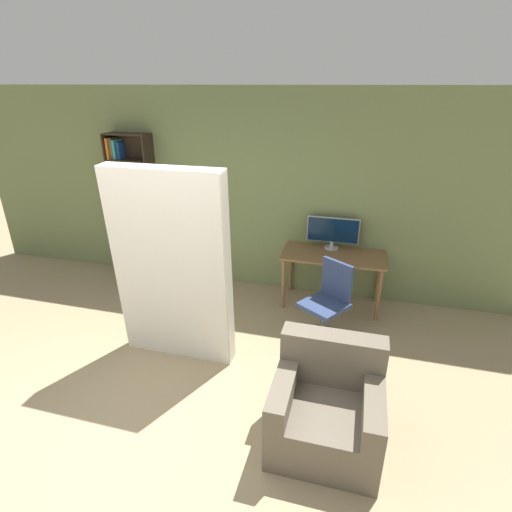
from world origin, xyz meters
The scene contains 8 objects.
ground_plane centered at (0.00, 0.00, 0.00)m, with size 16.00×16.00×0.00m, color #9E8966.
wall_back centered at (0.00, 3.03, 1.35)m, with size 8.00×0.06×2.70m.
desk centered at (1.45, 2.68, 0.63)m, with size 1.30×0.62×0.72m.
monitor centered at (1.40, 2.89, 0.96)m, with size 0.67×0.18×0.42m.
office_chair centered at (1.46, 1.89, 0.37)m, with size 0.61×0.61×0.93m.
bookshelf centered at (-1.49, 2.88, 1.03)m, with size 0.62×0.28×2.10m.
mattress_near centered at (-0.03, 1.18, 1.02)m, with size 1.20×0.28×2.05m.
armchair centered at (1.62, 0.47, 0.32)m, with size 0.85×0.80×0.85m.
Camera 1 is at (1.71, -2.06, 2.72)m, focal length 28.00 mm.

